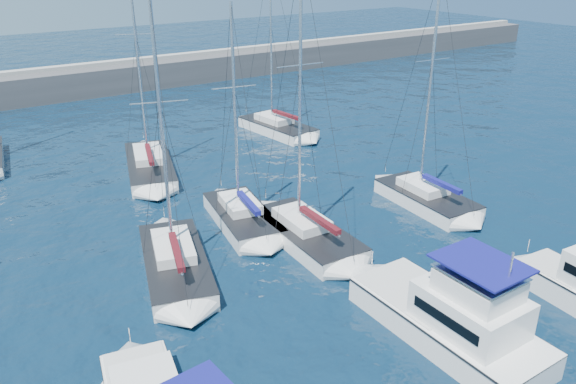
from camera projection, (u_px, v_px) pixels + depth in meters
ground at (356, 341)px, 23.94m from camera, size 220.00×220.00×0.00m
breakwater at (55, 88)px, 63.05m from camera, size 160.00×6.00×4.45m
motor_yacht_stbd_inner at (455, 319)px, 23.53m from camera, size 3.63×8.85×4.69m
sailboat_mid_b at (175, 263)px, 28.90m from camera, size 5.26×8.74×14.04m
sailboat_mid_c at (242, 217)px, 33.91m from camera, size 4.20×7.52×13.21m
sailboat_mid_d at (306, 233)px, 31.89m from camera, size 3.57×8.04×15.93m
sailboat_mid_e at (426, 198)px, 36.46m from camera, size 3.56×7.29×14.88m
sailboat_back_b at (150, 166)px, 41.95m from camera, size 5.75×9.96×15.97m
sailboat_back_c at (277, 127)px, 51.01m from camera, size 3.91×8.27×15.52m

